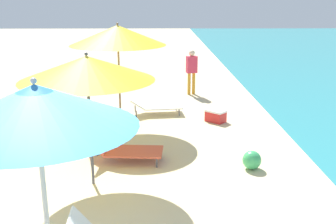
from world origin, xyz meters
TOP-DOWN VIEW (x-y plane):
  - umbrella_nearest at (-0.00, -0.19)m, footprint 1.89×1.89m
  - umbrella_second at (-0.11, 3.03)m, footprint 2.33×2.33m
  - lounger_second_shoreside at (0.37, 4.06)m, footprint 1.53×0.76m
  - umbrella_farthest at (0.09, 6.28)m, footprint 2.40×2.40m
  - lounger_farthest_shoreside at (0.97, 7.57)m, footprint 1.58×0.83m
  - person_walking_mid at (2.23, 9.99)m, footprint 0.41×0.31m
  - cooler_box at (2.65, 6.77)m, footprint 0.61×0.60m
  - beach_ball at (2.96, 3.62)m, footprint 0.38×0.38m

SIDE VIEW (x-z plane):
  - cooler_box at x=2.65m, z-range 0.00..0.33m
  - beach_ball at x=2.96m, z-range 0.00..0.38m
  - lounger_farthest_shoreside at x=0.97m, z-range 0.00..0.52m
  - lounger_second_shoreside at x=0.37m, z-range -0.05..0.61m
  - person_walking_mid at x=2.23m, z-range 0.16..1.72m
  - umbrella_second at x=-0.11m, z-range 0.94..3.36m
  - umbrella_nearest at x=0.00m, z-range 1.05..3.67m
  - umbrella_farthest at x=0.09m, z-range 1.05..3.76m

